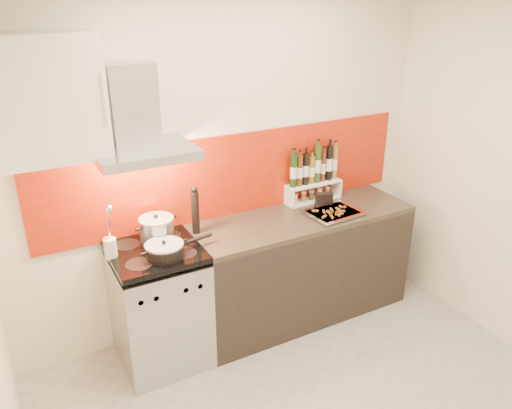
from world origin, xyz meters
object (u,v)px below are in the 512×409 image
stock_pot (157,230)px  range_stove (160,307)px  counter (301,265)px  saute_pan (166,250)px  baking_tray (333,213)px  pepper_mill (195,211)px

stock_pot → range_stove: bearing=-118.4°
range_stove → counter: (1.20, 0.00, 0.01)m
stock_pot → saute_pan: size_ratio=0.49×
counter → baking_tray: 0.52m
stock_pot → baking_tray: 1.38m
counter → baking_tray: size_ratio=4.11×
baking_tray → pepper_mill: bearing=168.7°
range_stove → pepper_mill: 0.73m
pepper_mill → baking_tray: pepper_mill is taller
counter → pepper_mill: pepper_mill is taller
pepper_mill → range_stove: bearing=-161.4°
counter → stock_pot: bearing=174.9°
saute_pan → pepper_mill: bearing=37.6°
pepper_mill → stock_pot: bearing=-177.7°
range_stove → saute_pan: (0.04, -0.12, 0.51)m
stock_pot → counter: bearing=-5.1°
stock_pot → pepper_mill: 0.30m
saute_pan → pepper_mill: size_ratio=1.35×
stock_pot → saute_pan: stock_pot is taller
saute_pan → pepper_mill: pepper_mill is taller
pepper_mill → saute_pan: bearing=-142.4°
range_stove → stock_pot: stock_pot is taller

